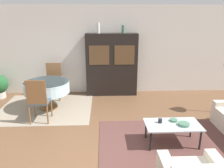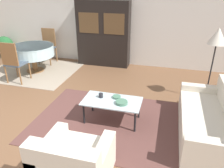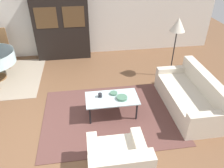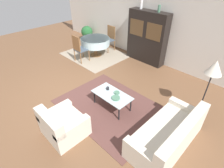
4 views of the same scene
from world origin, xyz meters
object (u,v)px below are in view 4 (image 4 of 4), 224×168
dining_table (95,42)px  couch (169,135)px  dining_chair_far (110,37)px  bowl_small (117,93)px  cup (108,88)px  vase_short (159,9)px  bowl (116,98)px  vase_tall (141,4)px  potted_plant (87,32)px  floor_lamp (214,70)px  armchair (63,125)px  coffee_table (112,96)px  dining_chair_near (79,48)px  display_cabinet (147,37)px

dining_table → couch: bearing=-22.4°
dining_chair_far → bowl_small: size_ratio=7.09×
cup → vase_short: vase_short is taller
bowl → vase_tall: bearing=118.8°
dining_table → potted_plant: (-1.67, 0.87, -0.20)m
floor_lamp → dining_table: bearing=174.0°
armchair → bowl_small: armchair is taller
dining_chair_far → vase_short: (2.08, 0.26, 1.41)m
potted_plant → coffee_table: bearing=-31.2°
vase_tall → vase_short: bearing=0.0°
coffee_table → dining_chair_far: size_ratio=1.00×
couch → coffee_table: 1.67m
potted_plant → cup: bearing=-31.9°
coffee_table → dining_table: (-2.78, 1.82, 0.21)m
bowl → bowl_small: 0.23m
floor_lamp → cup: 2.52m
floor_lamp → bowl_small: (-1.71, -1.23, -0.87)m
coffee_table → floor_lamp: bearing=37.4°
dining_chair_near → floor_lamp: 4.62m
bowl_small → dining_chair_far: bearing=138.5°
armchair → potted_plant: 5.97m
floor_lamp → bowl_small: 2.28m
dining_table → bowl_small: size_ratio=7.94×
bowl → potted_plant: 5.39m
bowl_small → coffee_table: bearing=-112.8°
vase_short → vase_tall: bearing=180.0°
dining_table → vase_tall: bearing=38.4°
bowl → vase_short: 3.45m
dining_chair_far → cup: bearing=134.8°
armchair → bowl: armchair is taller
coffee_table → dining_chair_far: (-2.78, 2.63, 0.21)m
coffee_table → vase_tall: size_ratio=3.45×
dining_chair_near → vase_tall: 2.73m
armchair → floor_lamp: 3.50m
display_cabinet → potted_plant: 3.45m
display_cabinet → dining_table: bearing=-148.4°
potted_plant → couch: bearing=-23.8°
vase_tall → cup: bearing=-66.9°
dining_table → floor_lamp: size_ratio=0.76×
couch → vase_tall: 4.59m
armchair → dining_chair_near: 3.62m
dining_table → floor_lamp: floor_lamp is taller
floor_lamp → bowl_small: size_ratio=10.52×
vase_short → cup: bearing=-80.5°
dining_chair_far → potted_plant: bearing=-2.0°
cup → bowl_small: (0.28, 0.06, -0.02)m
coffee_table → bowl: (0.19, -0.06, 0.06)m
bowl_small → cup: bearing=-168.7°
armchair → bowl_small: (0.17, 1.54, 0.16)m
coffee_table → cup: 0.25m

